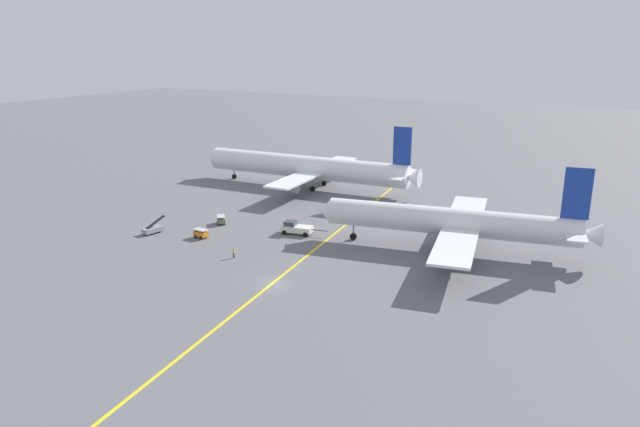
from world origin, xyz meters
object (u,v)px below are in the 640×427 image
(airliner_being_pushed, at_px, (452,222))
(gse_baggage_cart_near_cluster, at_px, (201,233))
(ground_crew_wing_walker_right, at_px, (234,253))
(airliner_at_gate_left, at_px, (307,167))
(gse_belt_loader_portside, at_px, (153,229))
(pushback_tug, at_px, (296,228))
(gse_baggage_cart_trailing, at_px, (221,220))

(airliner_being_pushed, distance_m, gse_baggage_cart_near_cluster, 47.28)
(gse_baggage_cart_near_cluster, distance_m, ground_crew_wing_walker_right, 13.39)
(airliner_at_gate_left, distance_m, airliner_being_pushed, 54.79)
(ground_crew_wing_walker_right, bearing_deg, gse_belt_loader_portside, 170.82)
(airliner_being_pushed, bearing_deg, pushback_tug, -170.25)
(airliner_being_pushed, height_order, pushback_tug, airliner_being_pushed)
(pushback_tug, height_order, gse_belt_loader_portside, gse_belt_loader_portside)
(ground_crew_wing_walker_right, bearing_deg, gse_baggage_cart_near_cluster, 154.14)
(airliner_being_pushed, relative_size, ground_crew_wing_walker_right, 28.34)
(gse_baggage_cart_trailing, relative_size, gse_baggage_cart_near_cluster, 1.08)
(airliner_at_gate_left, xyz_separation_m, gse_baggage_cart_trailing, (-0.06, -36.06, -4.37))
(ground_crew_wing_walker_right, bearing_deg, airliner_at_gate_left, 105.45)
(gse_baggage_cart_trailing, relative_size, ground_crew_wing_walker_right, 1.76)
(gse_baggage_cart_near_cluster, bearing_deg, airliner_at_gate_left, 92.56)
(gse_baggage_cart_trailing, bearing_deg, airliner_at_gate_left, 89.90)
(airliner_being_pushed, xyz_separation_m, gse_baggage_cart_near_cluster, (-44.32, -15.84, -4.42))
(gse_belt_loader_portside, height_order, ground_crew_wing_walker_right, gse_belt_loader_portside)
(ground_crew_wing_walker_right, bearing_deg, pushback_tug, 80.40)
(airliner_at_gate_left, bearing_deg, gse_baggage_cart_near_cluster, -87.44)
(gse_belt_loader_portside, bearing_deg, airliner_being_pushed, 18.40)
(airliner_at_gate_left, xyz_separation_m, pushback_tug, (16.88, -34.29, -4.05))
(gse_belt_loader_portside, distance_m, gse_baggage_cart_near_cluster, 10.35)
(gse_belt_loader_portside, relative_size, ground_crew_wing_walker_right, 2.89)
(airliner_being_pushed, xyz_separation_m, pushback_tug, (-29.46, -5.06, -4.10))
(gse_belt_loader_portside, height_order, gse_baggage_cart_near_cluster, gse_belt_loader_portside)
(airliner_at_gate_left, xyz_separation_m, airliner_being_pushed, (46.34, -29.23, 0.05))
(gse_baggage_cart_near_cluster, bearing_deg, airliner_being_pushed, 19.67)
(gse_belt_loader_portside, xyz_separation_m, ground_crew_wing_walker_right, (22.15, -3.58, 0.09))
(airliner_being_pushed, height_order, gse_baggage_cart_trailing, airliner_being_pushed)
(pushback_tug, height_order, gse_baggage_cart_near_cluster, pushback_tug)
(airliner_at_gate_left, distance_m, gse_baggage_cart_trailing, 36.32)
(pushback_tug, distance_m, gse_baggage_cart_trailing, 17.04)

